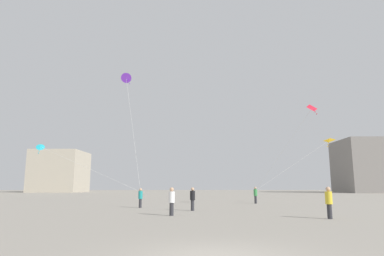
{
  "coord_description": "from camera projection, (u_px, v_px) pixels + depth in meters",
  "views": [
    {
      "loc": [
        -0.95,
        -8.67,
        1.77
      ],
      "look_at": [
        0.0,
        19.42,
        6.71
      ],
      "focal_mm": 31.02,
      "sensor_mm": 36.0,
      "label": 1
    }
  ],
  "objects": [
    {
      "name": "person_in_black",
      "position": [
        193.0,
        198.0,
        24.24
      ],
      "size": [
        0.37,
        0.37,
        1.68
      ],
      "rotation": [
        0.0,
        0.0,
        5.44
      ],
      "color": "#2D2D33",
      "rests_on": "ground_plane"
    },
    {
      "name": "person_in_yellow",
      "position": [
        329.0,
        201.0,
        18.25
      ],
      "size": [
        0.38,
        0.38,
        1.74
      ],
      "rotation": [
        0.0,
        0.0,
        3.87
      ],
      "color": "#2D2D33",
      "rests_on": "ground_plane"
    },
    {
      "name": "person_in_white",
      "position": [
        172.0,
        200.0,
        20.2
      ],
      "size": [
        0.37,
        0.37,
        1.69
      ],
      "rotation": [
        0.0,
        0.0,
        4.7
      ],
      "color": "#2D2D33",
      "rests_on": "ground_plane"
    },
    {
      "name": "person_in_teal",
      "position": [
        140.0,
        197.0,
        27.49
      ],
      "size": [
        0.35,
        0.35,
        1.6
      ],
      "rotation": [
        0.0,
        0.0,
        4.18
      ],
      "color": "#2D2D33",
      "rests_on": "ground_plane"
    },
    {
      "name": "person_in_green",
      "position": [
        255.0,
        194.0,
        34.26
      ],
      "size": [
        0.37,
        0.37,
        1.7
      ],
      "rotation": [
        0.0,
        0.0,
        1.47
      ],
      "color": "#2D2D33",
      "rests_on": "ground_plane"
    },
    {
      "name": "kite_violet_diamond",
      "position": [
        126.0,
        79.0,
        37.53
      ],
      "size": [
        3.55,
        8.55,
        13.14
      ],
      "color": "purple"
    },
    {
      "name": "kite_crimson_delta",
      "position": [
        311.0,
        111.0,
        30.42
      ],
      "size": [
        4.82,
        5.94,
        7.84
      ],
      "color": "red"
    },
    {
      "name": "kite_cyan_diamond",
      "position": [
        42.0,
        148.0,
        30.9
      ],
      "size": [
        10.28,
        3.48,
        4.44
      ],
      "color": "#1EB2C6"
    },
    {
      "name": "kite_amber_delta",
      "position": [
        327.0,
        142.0,
        35.0
      ],
      "size": [
        8.47,
        1.05,
        5.49
      ],
      "color": "yellow"
    },
    {
      "name": "building_left_hall",
      "position": [
        60.0,
        172.0,
        99.09
      ],
      "size": [
        13.98,
        15.57,
        12.07
      ],
      "color": "#B2A893",
      "rests_on": "ground_plane"
    },
    {
      "name": "building_centre_hall",
      "position": [
        375.0,
        166.0,
        91.78
      ],
      "size": [
        20.01,
        16.24,
        14.45
      ],
      "color": "gray",
      "rests_on": "ground_plane"
    }
  ]
}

